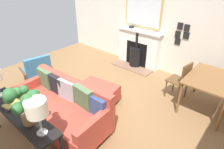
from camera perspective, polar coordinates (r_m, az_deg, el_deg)
The scene contains 16 objects.
ground_plane at distance 4.31m, azimuth -7.14°, elevation -8.28°, with size 4.98×6.25×0.01m, color olive.
wall_left at distance 5.53m, azimuth 11.75°, elevation 16.12°, with size 0.12×6.25×2.81m, color silver.
fireplace at distance 5.74m, azimuth 7.73°, elevation 7.28°, with size 0.63×1.39×1.09m.
mirror_over_mantel at distance 5.54m, azimuth 9.25°, elevation 17.96°, with size 0.04×1.13×0.81m.
mantel_bowl_near at distance 5.72m, azimuth 5.81°, elevation 13.99°, with size 0.15×0.15×0.04m.
mantel_bowl_far at distance 5.38m, azimuth 11.69°, elevation 12.57°, with size 0.12×0.12×0.04m.
sofa at distance 3.67m, azimuth -14.81°, elevation -9.43°, with size 0.97×1.94×0.85m.
ottoman at distance 4.13m, azimuth -4.42°, elevation -5.56°, with size 0.74×0.90×0.42m.
armchair_accent at distance 5.03m, azimuth -21.49°, elevation 1.50°, with size 0.77×0.69×0.81m.
console_table at distance 3.26m, azimuth -25.82°, elevation -11.29°, with size 0.34×1.71×0.74m.
table_lamp_far_end at distance 2.48m, azimuth -21.67°, elevation -9.54°, with size 0.27×0.27×0.52m.
potted_plant at distance 2.68m, azimuth -25.20°, elevation -7.20°, with size 0.44×0.48×0.63m.
book_stack at distance 3.37m, azimuth -27.76°, elevation -7.96°, with size 0.26×0.22×0.05m.
dining_table at distance 4.21m, azimuth 27.58°, elevation -2.00°, with size 1.11×0.87×0.75m.
dining_chair_near_fireplace at distance 4.38m, azimuth 20.14°, elevation -1.15°, with size 0.45×0.45×0.90m.
photo_gallery_row at distance 5.14m, azimuth 20.14°, elevation 11.51°, with size 0.02×0.36×0.56m.
Camera 1 is at (2.24, 2.60, 2.61)m, focal length 30.51 mm.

